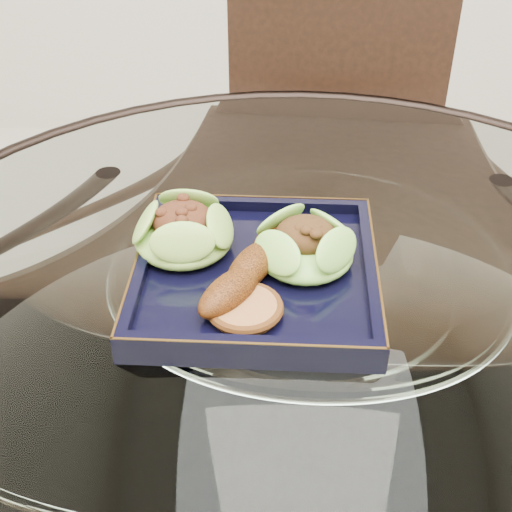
{
  "coord_description": "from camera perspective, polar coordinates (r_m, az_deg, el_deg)",
  "views": [
    {
      "loc": [
        -0.03,
        -0.61,
        1.27
      ],
      "look_at": [
        -0.06,
        0.03,
        0.8
      ],
      "focal_mm": 50.0,
      "sensor_mm": 36.0,
      "label": 1
    }
  ],
  "objects": [
    {
      "name": "crumb_patty",
      "position": [
        0.74,
        -0.92,
        -4.27
      ],
      "size": [
        0.08,
        0.08,
        0.01
      ],
      "primitive_type": "cylinder",
      "rotation": [
        0.0,
        0.0,
        -0.16
      ],
      "color": "#A36836",
      "rests_on": "navy_plate"
    },
    {
      "name": "dining_table",
      "position": [
        0.91,
        3.69,
        -11.55
      ],
      "size": [
        1.13,
        1.13,
        0.77
      ],
      "color": "white",
      "rests_on": "ground"
    },
    {
      "name": "navy_plate",
      "position": [
        0.81,
        -0.0,
        -1.71
      ],
      "size": [
        0.27,
        0.27,
        0.02
      ],
      "primitive_type": "cube",
      "rotation": [
        0.0,
        0.0,
        -0.01
      ],
      "color": "black",
      "rests_on": "dining_table"
    },
    {
      "name": "lettuce_wrap_right",
      "position": [
        0.8,
        3.94,
        0.62
      ],
      "size": [
        0.14,
        0.14,
        0.04
      ],
      "primitive_type": "ellipsoid",
      "rotation": [
        0.0,
        0.0,
        0.38
      ],
      "color": "#67B133",
      "rests_on": "navy_plate"
    },
    {
      "name": "roasted_plantain",
      "position": [
        0.78,
        -0.32,
        -0.77
      ],
      "size": [
        0.12,
        0.18,
        0.03
      ],
      "primitive_type": "ellipsoid",
      "rotation": [
        0.0,
        0.0,
        1.13
      ],
      "color": "#6A2F0B",
      "rests_on": "navy_plate"
    },
    {
      "name": "dining_chair",
      "position": [
        1.33,
        5.66,
        2.01
      ],
      "size": [
        0.43,
        0.43,
        0.93
      ],
      "rotation": [
        0.0,
        0.0,
        -0.08
      ],
      "color": "black",
      "rests_on": "ground"
    },
    {
      "name": "lettuce_wrap_left",
      "position": [
        0.83,
        -5.83,
        1.78
      ],
      "size": [
        0.15,
        0.15,
        0.04
      ],
      "primitive_type": "ellipsoid",
      "rotation": [
        0.0,
        0.0,
        -0.4
      ],
      "color": "#55942B",
      "rests_on": "navy_plate"
    }
  ]
}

